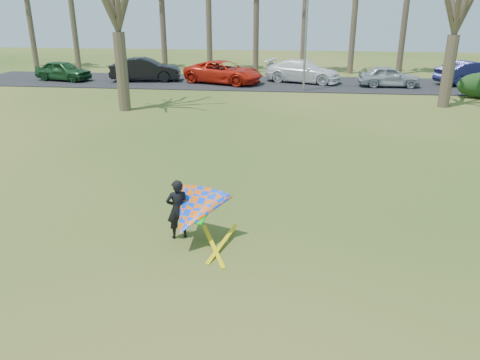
# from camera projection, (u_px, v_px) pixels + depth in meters

# --- Properties ---
(ground) EXTENTS (100.00, 100.00, 0.00)m
(ground) POSITION_uv_depth(u_px,v_px,m) (231.00, 251.00, 11.49)
(ground) COLOR #204B10
(ground) RESTS_ON ground
(parking_strip) EXTENTS (46.00, 7.00, 0.06)m
(parking_strip) POSITION_uv_depth(u_px,v_px,m) (276.00, 83.00, 34.66)
(parking_strip) COLOR black
(parking_strip) RESTS_ON ground
(streetlight) EXTENTS (2.28, 0.18, 8.00)m
(streetlight) POSITION_uv_depth(u_px,v_px,m) (309.00, 22.00, 30.06)
(streetlight) COLOR gray
(streetlight) RESTS_ON ground
(car_0) EXTENTS (4.58, 2.62, 1.47)m
(car_0) POSITION_uv_depth(u_px,v_px,m) (63.00, 71.00, 35.45)
(car_0) COLOR #1C4721
(car_0) RESTS_ON parking_strip
(car_1) EXTENTS (5.36, 2.54, 1.70)m
(car_1) POSITION_uv_depth(u_px,v_px,m) (145.00, 69.00, 35.17)
(car_1) COLOR black
(car_1) RESTS_ON parking_strip
(car_2) EXTENTS (6.33, 4.43, 1.60)m
(car_2) POSITION_uv_depth(u_px,v_px,m) (224.00, 72.00, 34.27)
(car_2) COLOR red
(car_2) RESTS_ON parking_strip
(car_3) EXTENTS (5.99, 3.73, 1.62)m
(car_3) POSITION_uv_depth(u_px,v_px,m) (303.00, 71.00, 34.66)
(car_3) COLOR white
(car_3) RESTS_ON parking_strip
(car_4) EXTENTS (4.24, 1.78, 1.43)m
(car_4) POSITION_uv_depth(u_px,v_px,m) (389.00, 76.00, 32.86)
(car_4) COLOR #A0A8AE
(car_4) RESTS_ON parking_strip
(car_5) EXTENTS (5.31, 3.52, 1.66)m
(car_5) POSITION_uv_depth(u_px,v_px,m) (470.00, 73.00, 33.68)
(car_5) COLOR #181A4A
(car_5) RESTS_ON parking_strip
(kite_flyer) EXTENTS (2.13, 2.39, 2.02)m
(kite_flyer) POSITION_uv_depth(u_px,v_px,m) (192.00, 212.00, 11.59)
(kite_flyer) COLOR black
(kite_flyer) RESTS_ON ground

